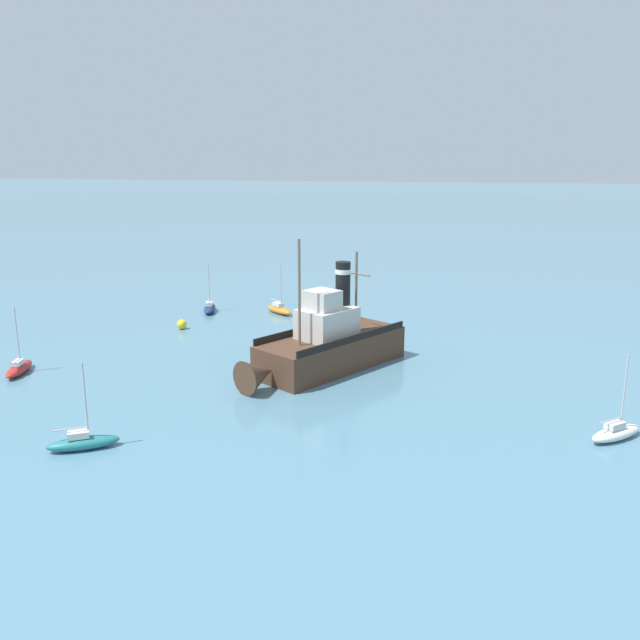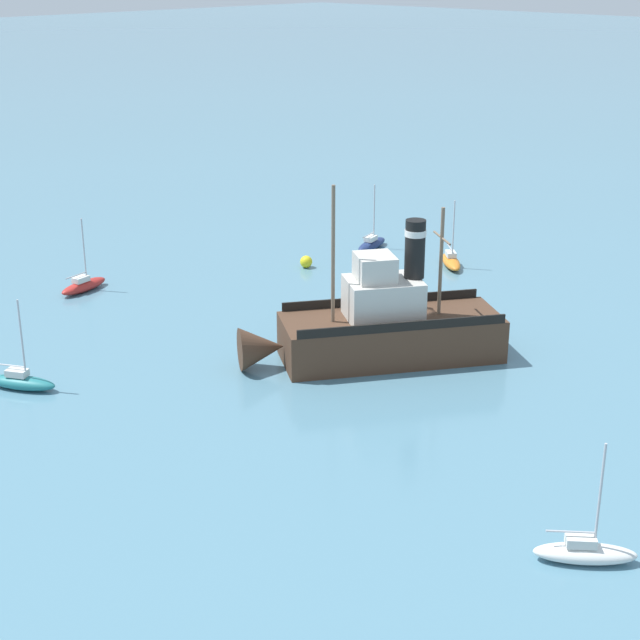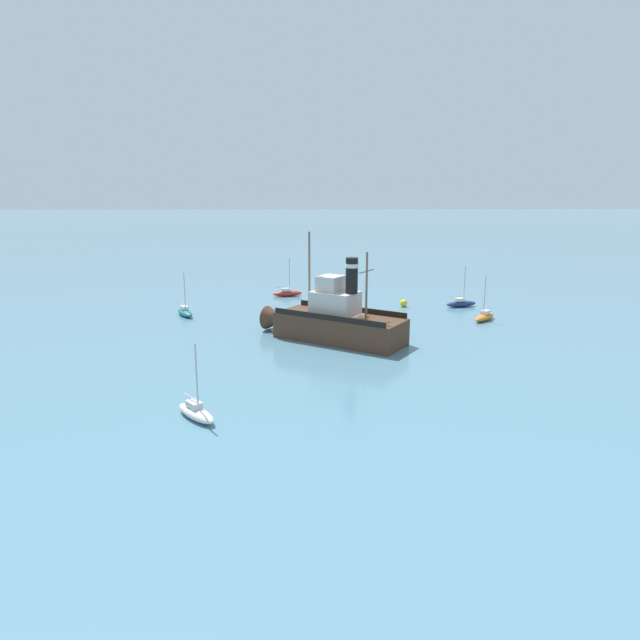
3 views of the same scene
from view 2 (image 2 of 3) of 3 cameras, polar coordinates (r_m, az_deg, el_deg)
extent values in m
plane|color=teal|center=(55.46, 4.77, -1.82)|extent=(600.00, 600.00, 0.00)
cube|color=#4C3323|center=(54.10, 4.15, -1.02)|extent=(10.27, 12.44, 2.40)
cone|color=#4C3323|center=(52.63, -3.40, -1.63)|extent=(3.28, 3.30, 2.35)
cube|color=beige|center=(53.17, 3.70, 1.24)|extent=(4.71, 4.99, 2.20)
cube|color=beige|center=(52.47, 3.22, 3.06)|extent=(2.94, 2.88, 1.40)
cylinder|color=black|center=(52.82, 5.54, 4.14)|extent=(1.10, 1.10, 3.20)
cylinder|color=silver|center=(52.57, 5.58, 5.07)|extent=(1.16, 1.16, 0.35)
cylinder|color=#75604C|center=(51.68, 0.77, 3.80)|extent=(0.20, 0.20, 7.50)
cylinder|color=#75604C|center=(53.51, 7.05, 3.40)|extent=(0.20, 0.20, 6.00)
cylinder|color=#75604C|center=(53.14, 7.11, 4.76)|extent=(2.24, 1.53, 0.12)
cube|color=black|center=(51.65, 4.86, -0.38)|extent=(6.37, 9.59, 0.50)
cube|color=black|center=(55.53, 3.57, 1.17)|extent=(6.37, 9.59, 0.50)
ellipsoid|color=orange|center=(70.81, 7.63, 3.37)|extent=(3.58, 3.34, 0.70)
cube|color=silver|center=(70.85, 7.62, 3.83)|extent=(1.25, 1.21, 0.36)
cylinder|color=#B7B7BC|center=(69.85, 7.77, 5.22)|extent=(0.10, 0.10, 4.20)
cylinder|color=#B7B7BC|center=(71.12, 7.57, 4.21)|extent=(1.40, 1.25, 0.08)
ellipsoid|color=#23757A|center=(52.73, -16.97, -3.51)|extent=(3.85, 2.81, 0.70)
cube|color=silver|center=(52.62, -17.21, -2.95)|extent=(1.27, 1.10, 0.36)
cylinder|color=#B7B7BC|center=(51.66, -16.96, -1.06)|extent=(0.10, 0.10, 4.20)
cylinder|color=#B7B7BC|center=(52.69, -17.63, -2.53)|extent=(1.61, 0.95, 0.08)
ellipsoid|color=#B22823|center=(66.87, -13.58, 1.93)|extent=(1.83, 3.94, 0.70)
cube|color=silver|center=(66.58, -13.74, 2.32)|extent=(0.85, 1.21, 0.36)
cylinder|color=#B7B7BC|center=(66.35, -13.57, 4.01)|extent=(0.10, 0.10, 4.20)
cylinder|color=#B7B7BC|center=(66.21, -14.02, 2.53)|extent=(0.44, 1.78, 0.08)
ellipsoid|color=navy|center=(74.55, 3.03, 4.41)|extent=(2.00, 3.95, 0.70)
cube|color=silver|center=(74.24, 2.97, 4.76)|extent=(0.89, 1.22, 0.36)
cylinder|color=#B7B7BC|center=(74.17, 3.17, 6.28)|extent=(0.10, 0.10, 4.20)
cylinder|color=#B7B7BC|center=(73.80, 2.83, 4.97)|extent=(0.52, 1.76, 0.08)
ellipsoid|color=white|center=(38.28, 15.17, -12.98)|extent=(3.62, 3.29, 0.70)
cube|color=silver|center=(37.95, 14.94, -12.31)|extent=(1.25, 1.20, 0.36)
cylinder|color=#B7B7BC|center=(37.07, 15.98, -9.80)|extent=(0.10, 0.10, 4.20)
cylinder|color=#B7B7BC|center=(37.68, 14.38, -11.85)|extent=(1.43, 1.22, 0.08)
sphere|color=yellow|center=(69.92, -0.81, 3.41)|extent=(0.88, 0.88, 0.88)
camera|label=1|loc=(26.47, -63.12, -2.52)|focal=38.00mm
camera|label=3|loc=(40.76, 69.54, -3.05)|focal=32.00mm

